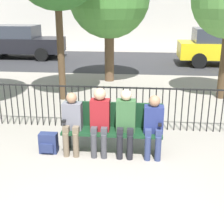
# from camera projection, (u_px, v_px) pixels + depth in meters

# --- Properties ---
(park_bench) EXTENTS (1.81, 0.45, 0.92)m
(park_bench) POSITION_uv_depth(u_px,v_px,m) (112.00, 126.00, 5.71)
(park_bench) COLOR #14381E
(park_bench) RESTS_ON ground
(seated_person_0) EXTENTS (0.34, 0.39, 1.14)m
(seated_person_0) POSITION_uv_depth(u_px,v_px,m) (72.00, 120.00, 5.61)
(seated_person_0) COLOR brown
(seated_person_0) RESTS_ON ground
(seated_person_1) EXTENTS (0.34, 0.39, 1.24)m
(seated_person_1) POSITION_uv_depth(u_px,v_px,m) (100.00, 118.00, 5.55)
(seated_person_1) COLOR #3D3D42
(seated_person_1) RESTS_ON ground
(seated_person_2) EXTENTS (0.34, 0.39, 1.22)m
(seated_person_2) POSITION_uv_depth(u_px,v_px,m) (126.00, 120.00, 5.51)
(seated_person_2) COLOR black
(seated_person_2) RESTS_ON ground
(seated_person_3) EXTENTS (0.34, 0.39, 1.13)m
(seated_person_3) POSITION_uv_depth(u_px,v_px,m) (154.00, 123.00, 5.47)
(seated_person_3) COLOR navy
(seated_person_3) RESTS_ON ground
(backpack) EXTENTS (0.33, 0.22, 0.38)m
(backpack) POSITION_uv_depth(u_px,v_px,m) (48.00, 143.00, 5.75)
(backpack) COLOR navy
(backpack) RESTS_ON ground
(fence_railing) EXTENTS (9.01, 0.03, 0.95)m
(fence_railing) POSITION_uv_depth(u_px,v_px,m) (117.00, 104.00, 6.77)
(fence_railing) COLOR black
(fence_railing) RESTS_ON ground
(street_surface) EXTENTS (24.00, 6.00, 0.01)m
(street_surface) POSITION_uv_depth(u_px,v_px,m) (133.00, 61.00, 15.06)
(street_surface) COLOR #2B2B2D
(street_surface) RESTS_ON ground
(parked_car_0) EXTENTS (4.20, 1.94, 1.62)m
(parked_car_0) POSITION_uv_depth(u_px,v_px,m) (19.00, 41.00, 15.70)
(parked_car_0) COLOR black
(parked_car_0) RESTS_ON ground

